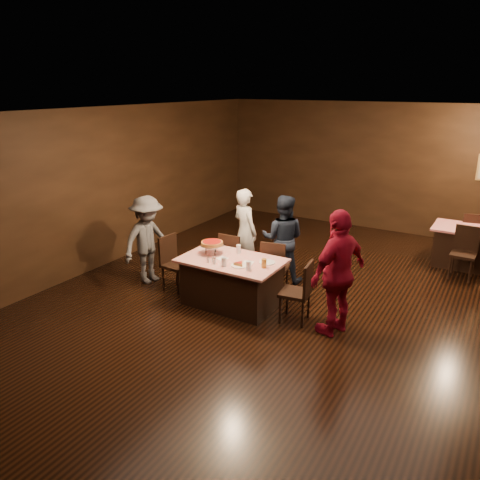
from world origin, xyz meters
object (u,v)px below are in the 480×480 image
at_px(diner_red_shirt, 338,273).
at_px(diner_grey_knit, 148,240).
at_px(chair_far_left, 235,258).
at_px(back_table, 467,247).
at_px(chair_back_near, 463,253).
at_px(chair_end_right, 295,292).
at_px(pizza_stand, 212,243).
at_px(chair_far_right, 275,266).
at_px(diner_white_jacket, 245,231).
at_px(plate_empty, 267,262).
at_px(glass_amber, 264,263).
at_px(glass_front_left, 224,262).
at_px(glass_front_right, 249,266).
at_px(chair_end_left, 177,264).
at_px(chair_back_far, 471,234).
at_px(glass_back, 239,249).
at_px(main_table, 232,282).
at_px(diner_navy_hoodie, 283,239).

bearing_deg(diner_red_shirt, diner_grey_knit, -71.55).
bearing_deg(diner_red_shirt, chair_far_left, -90.42).
xyz_separation_m(back_table, chair_back_near, (0.00, -0.70, 0.09)).
xyz_separation_m(chair_end_right, pizza_stand, (-1.50, 0.05, 0.48)).
relative_size(chair_far_right, chair_end_right, 1.00).
distance_m(diner_white_jacket, plate_empty, 1.54).
bearing_deg(glass_amber, chair_far_right, 104.04).
relative_size(diner_white_jacket, glass_amber, 11.46).
height_order(diner_white_jacket, glass_amber, diner_white_jacket).
bearing_deg(glass_amber, chair_end_right, 5.71).
height_order(plate_empty, glass_amber, glass_amber).
height_order(diner_grey_knit, glass_front_left, diner_grey_knit).
xyz_separation_m(chair_end_right, diner_grey_knit, (-2.85, 0.03, 0.31)).
relative_size(back_table, glass_front_right, 9.29).
xyz_separation_m(chair_end_left, chair_end_right, (2.20, 0.00, 0.00)).
bearing_deg(diner_red_shirt, chair_back_far, -177.64).
bearing_deg(chair_end_left, plate_empty, -80.82).
bearing_deg(chair_back_near, diner_white_jacket, -151.63).
relative_size(glass_amber, glass_back, 1.00).
bearing_deg(diner_grey_knit, glass_amber, -82.44).
height_order(chair_end_left, glass_back, chair_end_left).
xyz_separation_m(diner_white_jacket, plate_empty, (1.05, -1.13, -0.02)).
bearing_deg(main_table, glass_front_right, -29.05).
relative_size(chair_back_near, plate_empty, 3.80).
xyz_separation_m(chair_end_right, glass_back, (-1.15, 0.30, 0.37)).
bearing_deg(chair_back_far, plate_empty, 48.53).
relative_size(diner_red_shirt, glass_front_left, 12.98).
distance_m(chair_back_near, glass_amber, 3.97).
distance_m(diner_white_jacket, pizza_stand, 1.24).
height_order(diner_navy_hoodie, plate_empty, diner_navy_hoodie).
bearing_deg(chair_end_right, chair_back_far, 148.70).
bearing_deg(back_table, diner_red_shirt, -109.29).
bearing_deg(pizza_stand, chair_far_right, 41.19).
bearing_deg(chair_far_right, glass_back, 33.31).
bearing_deg(pizza_stand, main_table, -7.13).
relative_size(glass_front_left, glass_amber, 1.00).
relative_size(diner_navy_hoodie, glass_front_right, 11.26).
relative_size(main_table, chair_end_left, 1.68).
distance_m(diner_navy_hoodie, plate_empty, 1.17).
relative_size(chair_end_right, glass_back, 6.79).
bearing_deg(diner_red_shirt, chair_end_right, -71.71).
bearing_deg(diner_red_shirt, chair_far_right, -100.47).
distance_m(chair_far_right, chair_back_near, 3.51).
distance_m(chair_far_right, diner_navy_hoodie, 0.64).
xyz_separation_m(back_table, diner_white_jacket, (-3.55, -2.46, 0.42)).
distance_m(chair_end_left, pizza_stand, 0.85).
xyz_separation_m(main_table, chair_far_right, (0.40, 0.75, 0.09)).
relative_size(chair_end_left, diner_navy_hoodie, 0.60).
distance_m(chair_back_near, glass_front_left, 4.51).
bearing_deg(chair_far_left, glass_amber, 140.09).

